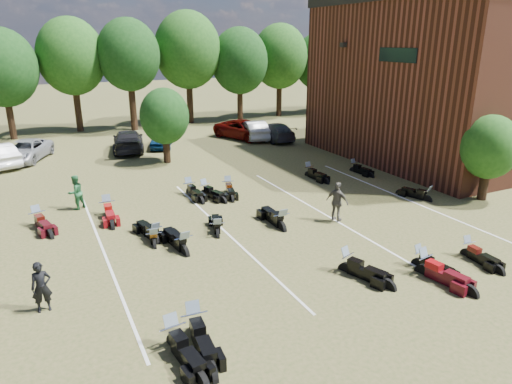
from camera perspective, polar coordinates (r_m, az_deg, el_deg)
ground at (r=18.63m, az=8.34°, el=-6.58°), size 160.00×160.00×0.00m
car_2 at (r=34.68m, az=-26.89°, el=4.62°), size 4.08×5.48×1.38m
car_3 at (r=35.05m, az=-15.68°, el=6.19°), size 3.14×5.60×1.53m
car_4 at (r=35.70m, az=-11.78°, el=6.52°), size 2.70×4.10×1.30m
car_5 at (r=37.96m, az=-0.23°, el=7.78°), size 2.59×4.87×1.53m
car_6 at (r=38.12m, az=-1.47°, el=7.81°), size 4.34×5.98×1.51m
car_7 at (r=37.56m, az=2.42°, el=7.56°), size 2.44×5.02×1.41m
person_black at (r=15.36m, az=-25.24°, el=-10.70°), size 0.61×0.42×1.61m
person_green at (r=23.61m, az=-21.62°, el=-0.04°), size 1.04×0.99×1.70m
person_grey at (r=20.79m, az=10.12°, el=-1.22°), size 0.87×1.17×1.84m
motorcycle_1 at (r=13.49m, az=-7.65°, el=-17.21°), size 0.98×2.51×1.37m
motorcycle_2 at (r=13.12m, az=-10.22°, el=-18.54°), size 1.04×2.46×1.33m
motorcycle_3 at (r=16.79m, az=11.22°, el=-9.71°), size 1.42×2.40×1.27m
motorcycle_4 at (r=17.87m, az=19.62°, el=-8.67°), size 0.87×2.08×1.12m
motorcycle_5 at (r=19.32m, az=24.83°, el=-7.26°), size 0.80×2.06×1.12m
motorcycle_6 at (r=17.36m, az=20.19°, el=-9.57°), size 1.13×2.48×1.33m
motorcycle_8 at (r=18.78m, az=-12.56°, el=-6.63°), size 0.92×2.09×1.13m
motorcycle_9 at (r=17.95m, az=-8.92°, el=-7.62°), size 1.06×2.50×1.35m
motorcycle_10 at (r=19.17m, az=-12.43°, el=-6.09°), size 1.10×2.28×1.22m
motorcycle_11 at (r=19.32m, az=-4.81°, el=-5.49°), size 1.25×2.17×1.15m
motorcycle_12 at (r=19.93m, az=3.21°, el=-4.68°), size 0.81×2.45×1.36m
motorcycle_13 at (r=24.91m, az=20.53°, el=-1.04°), size 1.24×2.12×1.13m
motorcycle_14 at (r=22.48m, az=-25.53°, el=-3.79°), size 1.27×2.41×1.28m
motorcycle_15 at (r=22.63m, az=-18.01°, el=-2.70°), size 0.88×2.42×1.33m
motorcycle_16 at (r=24.64m, az=-8.31°, el=-0.23°), size 0.85×2.29×1.25m
motorcycle_17 at (r=24.77m, az=-3.50°, el=0.04°), size 1.21×2.26×1.20m
motorcycle_18 at (r=24.34m, az=-6.39°, el=-0.39°), size 1.24×2.27×1.21m
motorcycle_19 at (r=27.68m, az=6.59°, el=1.94°), size 0.89×2.26×1.23m
motorcycle_20 at (r=29.19m, az=12.07°, el=2.53°), size 0.87×2.06×1.12m
brick_building at (r=39.18m, az=28.83°, el=12.68°), size 25.40×15.20×10.70m
tree_line at (r=43.69m, az=-15.23°, el=15.91°), size 56.00×6.00×9.79m
young_tree_near_building at (r=25.61m, az=27.20°, el=5.01°), size 2.80×2.80×4.16m
young_tree_midfield at (r=30.66m, az=-11.37°, el=9.26°), size 3.20×3.20×4.70m
parking_lines at (r=19.72m, az=-3.89°, el=-4.93°), size 20.10×14.00×0.01m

